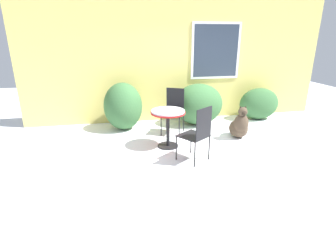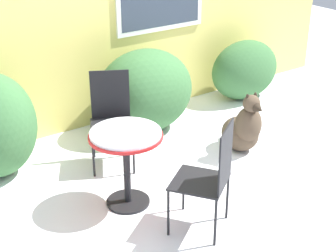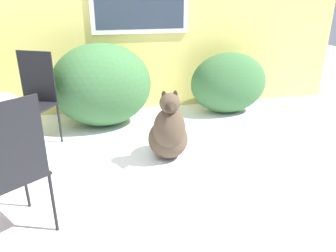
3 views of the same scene
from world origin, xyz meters
name	(u,v)px [view 1 (image 1 of 3)]	position (x,y,z in m)	size (l,w,h in m)	color
ground_plane	(204,150)	(0.00, 0.00, 0.00)	(16.00, 16.00, 0.00)	white
house_wall	(181,56)	(0.05, 2.20, 1.70)	(8.00, 0.10, 3.38)	#E5D16B
shrub_left	(123,106)	(-1.53, 1.62, 0.57)	(0.92, 0.90, 1.15)	#386638
shrub_middle	(198,104)	(0.38, 1.63, 0.53)	(1.26, 0.96, 1.05)	#386638
shrub_right	(259,104)	(2.15, 1.73, 0.43)	(1.10, 0.68, 0.86)	#386638
patio_table	(168,118)	(-0.67, 0.33, 0.63)	(0.70, 0.70, 0.78)	black
patio_chair_near_table	(174,109)	(-0.37, 1.15, 0.57)	(0.63, 0.63, 1.04)	black
patio_chair_far_side	(197,132)	(-0.29, -0.45, 0.57)	(0.65, 0.65, 1.04)	black
dog	(239,126)	(1.00, 0.50, 0.28)	(0.47, 0.71, 0.77)	#4C3D2D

